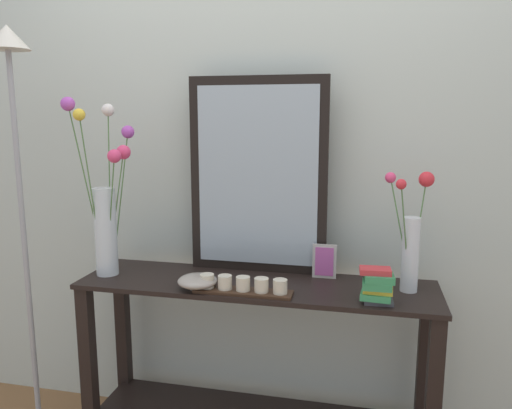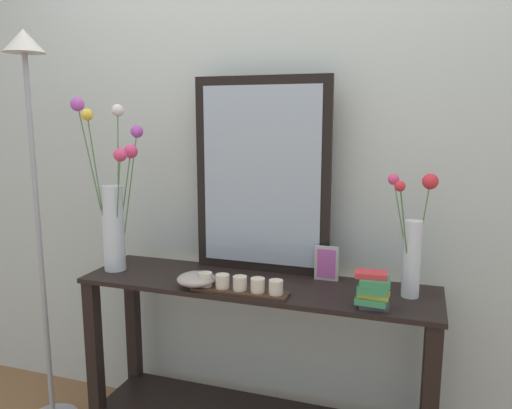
{
  "view_description": "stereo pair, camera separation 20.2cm",
  "coord_description": "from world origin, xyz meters",
  "px_view_note": "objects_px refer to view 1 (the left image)",
  "views": [
    {
      "loc": [
        0.44,
        -1.94,
        1.49
      ],
      "look_at": [
        0.0,
        0.0,
        1.14
      ],
      "focal_mm": 34.76,
      "sensor_mm": 36.0,
      "label": 1
    },
    {
      "loc": [
        0.63,
        -1.88,
        1.49
      ],
      "look_at": [
        0.0,
        0.0,
        1.14
      ],
      "focal_mm": 34.76,
      "sensor_mm": 36.0,
      "label": 2
    }
  ],
  "objects_px": {
    "vase_right": "(411,239)",
    "tall_vase_left": "(106,208)",
    "candle_tray": "(243,286)",
    "picture_frame_small": "(324,261)",
    "console_table": "(256,354)",
    "floor_lamp": "(18,171)",
    "decorative_bowl": "(197,281)",
    "mirror_leaning": "(258,176)",
    "book_stack": "(377,286)"
  },
  "relations": [
    {
      "from": "vase_right",
      "to": "tall_vase_left",
      "type": "bearing_deg",
      "value": -176.7
    },
    {
      "from": "candle_tray",
      "to": "picture_frame_small",
      "type": "xyz_separation_m",
      "value": [
        0.3,
        0.26,
        0.05
      ]
    },
    {
      "from": "console_table",
      "to": "floor_lamp",
      "type": "height_order",
      "value": "floor_lamp"
    },
    {
      "from": "picture_frame_small",
      "to": "decorative_bowl",
      "type": "relative_size",
      "value": 0.92
    },
    {
      "from": "tall_vase_left",
      "to": "vase_right",
      "type": "distance_m",
      "value": 1.28
    },
    {
      "from": "mirror_leaning",
      "to": "tall_vase_left",
      "type": "distance_m",
      "value": 0.67
    },
    {
      "from": "console_table",
      "to": "picture_frame_small",
      "type": "relative_size",
      "value": 10.07
    },
    {
      "from": "vase_right",
      "to": "book_stack",
      "type": "distance_m",
      "value": 0.26
    },
    {
      "from": "mirror_leaning",
      "to": "candle_tray",
      "type": "distance_m",
      "value": 0.5
    },
    {
      "from": "console_table",
      "to": "decorative_bowl",
      "type": "bearing_deg",
      "value": -149.37
    },
    {
      "from": "mirror_leaning",
      "to": "tall_vase_left",
      "type": "xyz_separation_m",
      "value": [
        -0.63,
        -0.19,
        -0.13
      ]
    },
    {
      "from": "decorative_bowl",
      "to": "vase_right",
      "type": "bearing_deg",
      "value": 11.7
    },
    {
      "from": "mirror_leaning",
      "to": "floor_lamp",
      "type": "xyz_separation_m",
      "value": [
        -1.01,
        -0.24,
        0.02
      ]
    },
    {
      "from": "mirror_leaning",
      "to": "console_table",
      "type": "bearing_deg",
      "value": -79.9
    },
    {
      "from": "book_stack",
      "to": "tall_vase_left",
      "type": "bearing_deg",
      "value": 175.03
    },
    {
      "from": "decorative_bowl",
      "to": "floor_lamp",
      "type": "xyz_separation_m",
      "value": [
        -0.83,
        0.05,
        0.42
      ]
    },
    {
      "from": "vase_right",
      "to": "book_stack",
      "type": "relative_size",
      "value": 3.54
    },
    {
      "from": "vase_right",
      "to": "picture_frame_small",
      "type": "xyz_separation_m",
      "value": [
        -0.34,
        0.08,
        -0.14
      ]
    },
    {
      "from": "decorative_bowl",
      "to": "picture_frame_small",
      "type": "bearing_deg",
      "value": 27.41
    },
    {
      "from": "console_table",
      "to": "decorative_bowl",
      "type": "height_order",
      "value": "decorative_bowl"
    },
    {
      "from": "candle_tray",
      "to": "book_stack",
      "type": "height_order",
      "value": "book_stack"
    },
    {
      "from": "console_table",
      "to": "tall_vase_left",
      "type": "relative_size",
      "value": 1.95
    },
    {
      "from": "decorative_bowl",
      "to": "tall_vase_left",
      "type": "bearing_deg",
      "value": 167.6
    },
    {
      "from": "candle_tray",
      "to": "decorative_bowl",
      "type": "height_order",
      "value": "candle_tray"
    },
    {
      "from": "book_stack",
      "to": "vase_right",
      "type": "bearing_deg",
      "value": 54.01
    },
    {
      "from": "picture_frame_small",
      "to": "tall_vase_left",
      "type": "bearing_deg",
      "value": -170.63
    },
    {
      "from": "picture_frame_small",
      "to": "decorative_bowl",
      "type": "distance_m",
      "value": 0.55
    },
    {
      "from": "floor_lamp",
      "to": "console_table",
      "type": "bearing_deg",
      "value": 4.39
    },
    {
      "from": "vase_right",
      "to": "candle_tray",
      "type": "relative_size",
      "value": 1.21
    },
    {
      "from": "book_stack",
      "to": "candle_tray",
      "type": "bearing_deg",
      "value": -179.34
    },
    {
      "from": "vase_right",
      "to": "candle_tray",
      "type": "height_order",
      "value": "vase_right"
    },
    {
      "from": "console_table",
      "to": "mirror_leaning",
      "type": "bearing_deg",
      "value": 100.1
    },
    {
      "from": "candle_tray",
      "to": "decorative_bowl",
      "type": "xyz_separation_m",
      "value": [
        -0.19,
        0.01,
        0.0
      ]
    },
    {
      "from": "vase_right",
      "to": "decorative_bowl",
      "type": "xyz_separation_m",
      "value": [
        -0.83,
        -0.17,
        -0.18
      ]
    },
    {
      "from": "candle_tray",
      "to": "floor_lamp",
      "type": "xyz_separation_m",
      "value": [
        -1.02,
        0.05,
        0.42
      ]
    },
    {
      "from": "decorative_bowl",
      "to": "floor_lamp",
      "type": "relative_size",
      "value": 0.09
    },
    {
      "from": "picture_frame_small",
      "to": "decorative_bowl",
      "type": "bearing_deg",
      "value": -152.59
    },
    {
      "from": "picture_frame_small",
      "to": "decorative_bowl",
      "type": "height_order",
      "value": "picture_frame_small"
    },
    {
      "from": "mirror_leaning",
      "to": "book_stack",
      "type": "relative_size",
      "value": 6.42
    },
    {
      "from": "console_table",
      "to": "picture_frame_small",
      "type": "distance_m",
      "value": 0.5
    },
    {
      "from": "console_table",
      "to": "book_stack",
      "type": "relative_size",
      "value": 11.16
    },
    {
      "from": "picture_frame_small",
      "to": "book_stack",
      "type": "height_order",
      "value": "picture_frame_small"
    },
    {
      "from": "console_table",
      "to": "tall_vase_left",
      "type": "bearing_deg",
      "value": -177.56
    },
    {
      "from": "book_stack",
      "to": "console_table",
      "type": "bearing_deg",
      "value": 165.35
    },
    {
      "from": "tall_vase_left",
      "to": "vase_right",
      "type": "relative_size",
      "value": 1.62
    },
    {
      "from": "tall_vase_left",
      "to": "console_table",
      "type": "bearing_deg",
      "value": 2.44
    },
    {
      "from": "mirror_leaning",
      "to": "book_stack",
      "type": "xyz_separation_m",
      "value": [
        0.52,
        -0.29,
        -0.36
      ]
    },
    {
      "from": "vase_right",
      "to": "candle_tray",
      "type": "distance_m",
      "value": 0.69
    },
    {
      "from": "book_stack",
      "to": "floor_lamp",
      "type": "bearing_deg",
      "value": 178.19
    },
    {
      "from": "mirror_leaning",
      "to": "decorative_bowl",
      "type": "distance_m",
      "value": 0.53
    }
  ]
}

